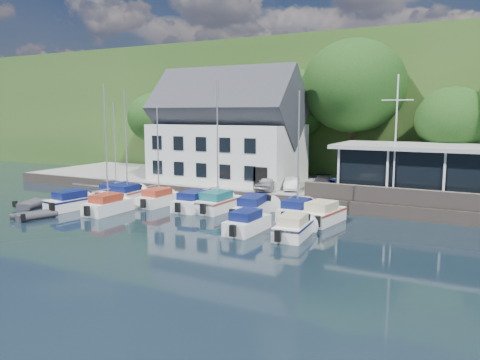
{
  "coord_description": "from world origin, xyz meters",
  "views": [
    {
      "loc": [
        15.45,
        -23.62,
        7.64
      ],
      "look_at": [
        -1.65,
        9.0,
        2.32
      ],
      "focal_mm": 35.0,
      "sensor_mm": 36.0,
      "label": 1
    }
  ],
  "objects_px": {
    "car_silver": "(269,183)",
    "flagpole": "(395,138)",
    "club_pavilion": "(420,170)",
    "boat_r2_4": "(294,225)",
    "boat_r1_3": "(195,200)",
    "boat_r2_1": "(106,153)",
    "dinghy_0": "(32,203)",
    "boat_r2_3": "(247,221)",
    "car_white": "(292,183)",
    "boat_r1_4": "(217,150)",
    "car_dgrey": "(323,185)",
    "dinghy_1": "(34,215)",
    "boat_r1_6": "(298,159)",
    "boat_r1_5": "(254,205)",
    "car_blue": "(331,186)",
    "boat_r1_7": "(322,212)",
    "boat_r1_0": "(115,151)",
    "harbor_building": "(227,136)",
    "boat_r2_0": "(73,200)",
    "boat_r1_1": "(126,151)",
    "boat_r1_2": "(158,153)"
  },
  "relations": [
    {
      "from": "car_silver",
      "to": "flagpole",
      "type": "bearing_deg",
      "value": -0.26
    },
    {
      "from": "club_pavilion",
      "to": "boat_r2_4",
      "type": "bearing_deg",
      "value": -113.63
    },
    {
      "from": "boat_r1_3",
      "to": "boat_r2_1",
      "type": "height_order",
      "value": "boat_r2_1"
    },
    {
      "from": "dinghy_0",
      "to": "boat_r2_3",
      "type": "bearing_deg",
      "value": -16.08
    },
    {
      "from": "car_white",
      "to": "flagpole",
      "type": "height_order",
      "value": "flagpole"
    },
    {
      "from": "flagpole",
      "to": "boat_r1_4",
      "type": "xyz_separation_m",
      "value": [
        -12.31,
        -5.38,
        -0.93
      ]
    },
    {
      "from": "car_dgrey",
      "to": "dinghy_1",
      "type": "xyz_separation_m",
      "value": [
        -16.77,
        -15.21,
        -1.32
      ]
    },
    {
      "from": "car_white",
      "to": "boat_r1_6",
      "type": "relative_size",
      "value": 0.38
    },
    {
      "from": "club_pavilion",
      "to": "boat_r1_5",
      "type": "relative_size",
      "value": 1.86
    },
    {
      "from": "car_blue",
      "to": "flagpole",
      "type": "relative_size",
      "value": 0.4
    },
    {
      "from": "club_pavilion",
      "to": "boat_r2_3",
      "type": "bearing_deg",
      "value": -123.48
    },
    {
      "from": "car_blue",
      "to": "dinghy_0",
      "type": "xyz_separation_m",
      "value": [
        -21.34,
        -12.08,
        -1.31
      ]
    },
    {
      "from": "car_white",
      "to": "car_dgrey",
      "type": "relative_size",
      "value": 0.75
    },
    {
      "from": "boat_r1_4",
      "to": "boat_r1_7",
      "type": "xyz_separation_m",
      "value": [
        8.53,
        -0.11,
        -4.03
      ]
    },
    {
      "from": "boat_r1_0",
      "to": "boat_r1_7",
      "type": "bearing_deg",
      "value": -0.82
    },
    {
      "from": "boat_r1_0",
      "to": "flagpole",
      "type": "bearing_deg",
      "value": 12.85
    },
    {
      "from": "harbor_building",
      "to": "boat_r1_5",
      "type": "xyz_separation_m",
      "value": [
        7.49,
        -9.32,
        -4.57
      ]
    },
    {
      "from": "boat_r2_0",
      "to": "boat_r2_4",
      "type": "distance_m",
      "value": 18.74
    },
    {
      "from": "boat_r2_4",
      "to": "boat_r2_3",
      "type": "bearing_deg",
      "value": -179.46
    },
    {
      "from": "car_white",
      "to": "boat_r1_7",
      "type": "distance_m",
      "value": 8.21
    },
    {
      "from": "boat_r1_3",
      "to": "boat_r1_7",
      "type": "relative_size",
      "value": 1.04
    },
    {
      "from": "car_blue",
      "to": "boat_r2_4",
      "type": "height_order",
      "value": "car_blue"
    },
    {
      "from": "club_pavilion",
      "to": "boat_r2_4",
      "type": "xyz_separation_m",
      "value": [
        -5.7,
        -13.03,
        -2.34
      ]
    },
    {
      "from": "club_pavilion",
      "to": "boat_r2_0",
      "type": "bearing_deg",
      "value": -151.39
    },
    {
      "from": "car_white",
      "to": "boat_r2_4",
      "type": "xyz_separation_m",
      "value": [
        4.46,
        -10.96,
        -0.84
      ]
    },
    {
      "from": "boat_r1_7",
      "to": "boat_r2_3",
      "type": "height_order",
      "value": "boat_r1_7"
    },
    {
      "from": "boat_r1_6",
      "to": "dinghy_1",
      "type": "bearing_deg",
      "value": -154.48
    },
    {
      "from": "club_pavilion",
      "to": "boat_r2_3",
      "type": "height_order",
      "value": "club_pavilion"
    },
    {
      "from": "club_pavilion",
      "to": "dinghy_0",
      "type": "height_order",
      "value": "club_pavilion"
    },
    {
      "from": "boat_r1_1",
      "to": "boat_r1_7",
      "type": "distance_m",
      "value": 18.03
    },
    {
      "from": "car_silver",
      "to": "boat_r2_1",
      "type": "xyz_separation_m",
      "value": [
        -8.98,
        -10.01,
        2.97
      ]
    },
    {
      "from": "club_pavilion",
      "to": "car_white",
      "type": "height_order",
      "value": "club_pavilion"
    },
    {
      "from": "flagpole",
      "to": "boat_r2_0",
      "type": "height_order",
      "value": "flagpole"
    },
    {
      "from": "club_pavilion",
      "to": "boat_r2_4",
      "type": "relative_size",
      "value": 2.35
    },
    {
      "from": "club_pavilion",
      "to": "boat_r1_2",
      "type": "xyz_separation_m",
      "value": [
        -19.27,
        -8.87,
        1.3
      ]
    },
    {
      "from": "boat_r2_1",
      "to": "boat_r1_7",
      "type": "bearing_deg",
      "value": 16.82
    },
    {
      "from": "dinghy_0",
      "to": "boat_r1_6",
      "type": "bearing_deg",
      "value": -2.16
    },
    {
      "from": "car_silver",
      "to": "boat_r2_1",
      "type": "relative_size",
      "value": 0.4
    },
    {
      "from": "car_blue",
      "to": "boat_r1_3",
      "type": "xyz_separation_m",
      "value": [
        -9.08,
        -6.72,
        -0.9
      ]
    },
    {
      "from": "boat_r2_3",
      "to": "dinghy_1",
      "type": "xyz_separation_m",
      "value": [
        -15.39,
        -3.9,
        -0.4
      ]
    },
    {
      "from": "car_dgrey",
      "to": "dinghy_0",
      "type": "height_order",
      "value": "car_dgrey"
    },
    {
      "from": "car_blue",
      "to": "boat_r2_4",
      "type": "distance_m",
      "value": 10.87
    },
    {
      "from": "club_pavilion",
      "to": "boat_r1_3",
      "type": "height_order",
      "value": "club_pavilion"
    },
    {
      "from": "harbor_building",
      "to": "club_pavilion",
      "type": "distance_m",
      "value": 18.15
    },
    {
      "from": "boat_r1_2",
      "to": "car_silver",
      "type": "bearing_deg",
      "value": 40.71
    },
    {
      "from": "car_blue",
      "to": "boat_r2_1",
      "type": "bearing_deg",
      "value": -125.47
    },
    {
      "from": "boat_r2_1",
      "to": "boat_r1_3",
      "type": "bearing_deg",
      "value": 39.74
    },
    {
      "from": "boat_r1_5",
      "to": "boat_r1_6",
      "type": "relative_size",
      "value": 0.81
    },
    {
      "from": "club_pavilion",
      "to": "boat_r2_1",
      "type": "height_order",
      "value": "boat_r2_1"
    },
    {
      "from": "car_silver",
      "to": "car_white",
      "type": "height_order",
      "value": "car_silver"
    }
  ]
}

